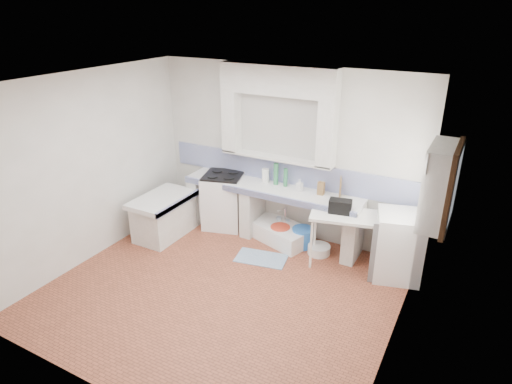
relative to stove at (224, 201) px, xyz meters
The scene contains 36 objects.
floor 2.02m from the stove, 59.17° to the right, with size 4.50×4.50×0.00m, color brown.
ceiling 3.05m from the stove, 59.17° to the right, with size 4.50×4.50×0.00m, color silver.
wall_back 1.41m from the stove, 17.36° to the left, with size 4.50×4.50×0.00m, color silver.
wall_front 3.93m from the stove, 74.73° to the right, with size 4.50×4.50×0.00m, color silver.
wall_left 2.29m from the stove, 126.43° to the right, with size 4.50×4.50×0.00m, color silver.
wall_right 3.78m from the stove, 27.37° to the right, with size 4.50×4.50×0.00m, color silver.
alcove_mass 2.30m from the stove, 11.81° to the left, with size 1.90×0.25×0.45m, color silver.
window_frame 3.65m from the stove, ahead, with size 0.35×0.86×1.06m, color #3C2413.
lace_valance 3.65m from the stove, ahead, with size 0.01×0.84×0.24m, color white.
counter_slab 0.99m from the stove, ahead, with size 3.00×0.60×0.08m, color white.
counter_lip 1.02m from the stove, 16.34° to the right, with size 3.00×0.04×0.10m, color navy.
counter_pier_left 0.50m from the stove, behind, with size 0.20×0.55×0.82m, color silver.
counter_pier_mid 0.56m from the stove, ahead, with size 0.20×0.55×0.82m, color silver.
counter_pier_right 2.31m from the stove, ahead, with size 0.20×0.55×0.82m, color silver.
peninsula_top 1.07m from the stove, 131.46° to the right, with size 0.70×1.10×0.08m, color white.
peninsula_base 1.06m from the stove, 131.46° to the right, with size 0.60×1.00×0.62m, color silver.
peninsula_lip 0.89m from the stove, 114.87° to the right, with size 0.04×1.10×0.10m, color navy.
backsplash 1.23m from the stove, 16.58° to the left, with size 4.27×0.03×0.40m, color navy.
stove is the anchor object (origin of this frame).
sink 1.14m from the stove, ahead, with size 1.05×0.57×0.25m, color white.
side_table 2.25m from the stove, ahead, with size 1.00×0.55×0.04m, color white.
fridge 3.01m from the stove, ahead, with size 0.63×0.63×0.98m, color white.
bucket_red 0.94m from the stove, ahead, with size 0.28×0.28×0.26m, color #B7502E.
bucket_orange 1.19m from the stove, ahead, with size 0.32×0.32×0.30m, color #E24127.
bucket_blue 1.53m from the stove, ahead, with size 0.34×0.34×0.32m, color blue.
basin_white 1.87m from the stove, ahead, with size 0.35×0.35×0.14m, color white.
water_bottle_a 1.05m from the stove, ahead, with size 0.09×0.09×0.33m, color silver.
water_bottle_b 1.21m from the stove, ahead, with size 0.08×0.08×0.30m, color silver.
black_bag 2.20m from the stove, ahead, with size 0.32×0.18×0.20m, color black.
green_bottle_a 1.11m from the stove, 10.20° to the left, with size 0.08×0.08×0.36m, color #2F7B4A.
green_bottle_b 1.25m from the stove, ahead, with size 0.07×0.07×0.30m, color #2F7B4A.
knife_block 1.80m from the stove, ahead, with size 0.10×0.08×0.21m, color olive.
cutting_board 2.09m from the stove, ahead, with size 0.02×0.22×0.30m, color olive.
paper_towel 0.93m from the stove, 12.79° to the left, with size 0.12×0.12×0.24m, color white.
soap_bottle 1.47m from the stove, ahead, with size 0.09×0.09×0.19m, color white.
rug 1.37m from the stove, 32.04° to the right, with size 0.77×0.44×0.01m, color #325D8F.
Camera 1 is at (2.81, -4.20, 3.62)m, focal length 30.99 mm.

